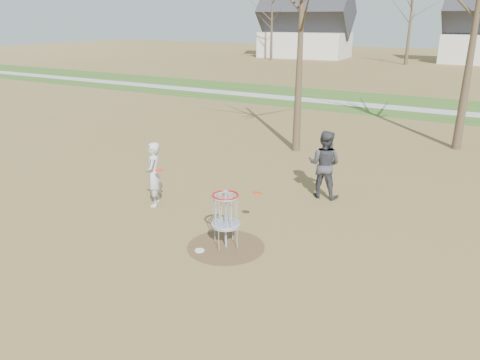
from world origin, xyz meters
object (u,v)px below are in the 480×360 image
at_px(player_standing, 154,174).
at_px(player_throwing, 324,164).
at_px(disc_grounded, 200,250).
at_px(disc_golf_basket, 226,210).

relative_size(player_standing, player_throwing, 0.91).
height_order(player_standing, disc_grounded, player_standing).
distance_m(player_standing, disc_golf_basket, 3.30).
distance_m(disc_grounded, disc_golf_basket, 1.09).
xyz_separation_m(player_standing, disc_golf_basket, (3.08, -1.17, 0.01)).
bearing_deg(disc_golf_basket, player_throwing, 79.72).
bearing_deg(player_throwing, disc_golf_basket, 76.39).
distance_m(player_throwing, disc_grounded, 4.91).
bearing_deg(disc_grounded, player_throwing, 76.04).
distance_m(player_standing, disc_grounded, 3.28).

